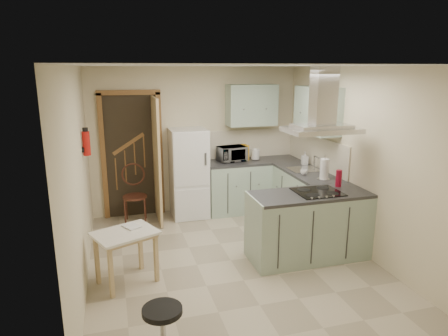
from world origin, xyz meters
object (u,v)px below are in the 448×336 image
object	(u,v)px
drop_leaf_table	(127,257)
stool	(163,332)
bentwood_chair	(135,197)
microwave	(232,154)
extractor_hood	(321,130)
peninsula	(309,225)
fridge	(189,173)

from	to	relation	value
drop_leaf_table	stool	size ratio (longest dim) A/B	1.44
bentwood_chair	microwave	size ratio (longest dim) A/B	1.88
extractor_hood	drop_leaf_table	size ratio (longest dim) A/B	1.32
peninsula	extractor_hood	world-z (taller)	extractor_hood
extractor_hood	stool	world-z (taller)	extractor_hood
fridge	drop_leaf_table	size ratio (longest dim) A/B	2.20
drop_leaf_table	stool	world-z (taller)	drop_leaf_table
extractor_hood	stool	size ratio (longest dim) A/B	1.91
extractor_hood	fridge	bearing A→B (deg)	123.79
fridge	extractor_hood	xyz separation A→B (m)	(1.32, -1.98, 0.97)
extractor_hood	drop_leaf_table	distance (m)	2.83
microwave	drop_leaf_table	bearing A→B (deg)	-141.60
peninsula	extractor_hood	bearing A→B (deg)	0.00
extractor_hood	bentwood_chair	distance (m)	3.21
bentwood_chair	stool	size ratio (longest dim) A/B	1.86
extractor_hood	microwave	distance (m)	2.21
fridge	extractor_hood	size ratio (longest dim) A/B	1.67
extractor_hood	drop_leaf_table	bearing A→B (deg)	-179.68
fridge	extractor_hood	bearing A→B (deg)	-56.21
fridge	drop_leaf_table	bearing A→B (deg)	-119.66
bentwood_chair	microwave	bearing A→B (deg)	10.82
extractor_hood	bentwood_chair	xyz separation A→B (m)	(-2.24, 1.91, -1.28)
peninsula	stool	size ratio (longest dim) A/B	3.29
extractor_hood	bentwood_chair	size ratio (longest dim) A/B	1.03
extractor_hood	bentwood_chair	bearing A→B (deg)	139.57
fridge	extractor_hood	world-z (taller)	extractor_hood
bentwood_chair	microwave	xyz separation A→B (m)	(1.69, 0.12, 0.59)
fridge	microwave	xyz separation A→B (m)	(0.78, 0.05, 0.28)
bentwood_chair	peninsula	bearing A→B (deg)	-35.13
fridge	peninsula	bearing A→B (deg)	-58.26
microwave	extractor_hood	bearing A→B (deg)	-83.41
bentwood_chair	stool	world-z (taller)	bentwood_chair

